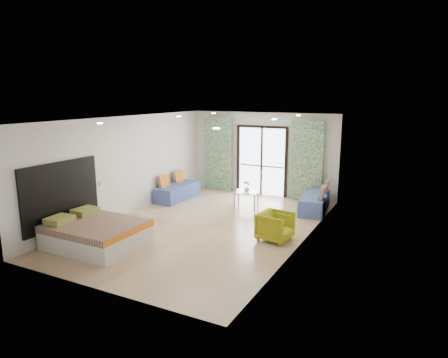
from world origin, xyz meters
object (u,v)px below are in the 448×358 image
at_px(bed, 96,234).
at_px(daybed_left, 177,191).
at_px(daybed_right, 315,202).
at_px(coffee_table, 246,193).
at_px(armchair, 275,225).

bearing_deg(bed, daybed_left, 98.80).
distance_m(daybed_right, coffee_table, 2.00).
bearing_deg(coffee_table, bed, -110.47).
xyz_separation_m(daybed_left, coffee_table, (2.28, 0.28, 0.14)).
distance_m(daybed_left, armchair, 4.49).
distance_m(daybed_left, daybed_right, 4.29).
relative_size(bed, daybed_right, 1.09).
xyz_separation_m(daybed_right, armchair, (-0.21, -2.70, 0.10)).
xyz_separation_m(bed, coffee_table, (1.64, 4.40, 0.12)).
xyz_separation_m(coffee_table, armchair, (1.74, -2.27, -0.04)).
bearing_deg(daybed_right, armchair, -100.93).
relative_size(daybed_left, armchair, 2.37).
bearing_deg(armchair, coffee_table, 43.41).
distance_m(daybed_right, armchair, 2.71).
height_order(daybed_right, armchair, daybed_right).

